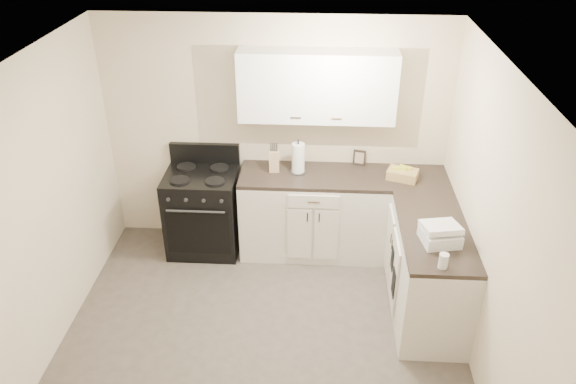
# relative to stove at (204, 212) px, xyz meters

# --- Properties ---
(floor) EXTENTS (3.60, 3.60, 0.00)m
(floor) POSITION_rel_stove_xyz_m (0.77, -1.48, -0.46)
(floor) COLOR #473F38
(floor) RESTS_ON ground
(ceiling) EXTENTS (3.60, 3.60, 0.00)m
(ceiling) POSITION_rel_stove_xyz_m (0.77, -1.48, 2.04)
(ceiling) COLOR white
(ceiling) RESTS_ON wall_back
(wall_back) EXTENTS (3.60, 0.00, 3.60)m
(wall_back) POSITION_rel_stove_xyz_m (0.77, 0.32, 0.79)
(wall_back) COLOR beige
(wall_back) RESTS_ON ground
(wall_right) EXTENTS (0.00, 3.60, 3.60)m
(wall_right) POSITION_rel_stove_xyz_m (2.57, -1.48, 0.79)
(wall_right) COLOR beige
(wall_right) RESTS_ON ground
(wall_left) EXTENTS (0.00, 3.60, 3.60)m
(wall_left) POSITION_rel_stove_xyz_m (-1.03, -1.48, 0.79)
(wall_left) COLOR beige
(wall_left) RESTS_ON ground
(base_cabinets_back) EXTENTS (1.55, 0.60, 0.90)m
(base_cabinets_back) POSITION_rel_stove_xyz_m (1.19, 0.02, -0.01)
(base_cabinets_back) COLOR silver
(base_cabinets_back) RESTS_ON floor
(base_cabinets_right) EXTENTS (0.60, 1.90, 0.90)m
(base_cabinets_right) POSITION_rel_stove_xyz_m (2.27, -0.63, -0.01)
(base_cabinets_right) COLOR silver
(base_cabinets_right) RESTS_ON floor
(countertop_back) EXTENTS (1.55, 0.60, 0.04)m
(countertop_back) POSITION_rel_stove_xyz_m (1.19, 0.02, 0.46)
(countertop_back) COLOR black
(countertop_back) RESTS_ON base_cabinets_back
(countertop_right) EXTENTS (0.60, 1.90, 0.04)m
(countertop_right) POSITION_rel_stove_xyz_m (2.27, -0.63, 0.46)
(countertop_right) COLOR black
(countertop_right) RESTS_ON base_cabinets_right
(upper_cabinets) EXTENTS (1.55, 0.30, 0.70)m
(upper_cabinets) POSITION_rel_stove_xyz_m (1.19, 0.18, 1.38)
(upper_cabinets) COLOR white
(upper_cabinets) RESTS_ON wall_back
(stove) EXTENTS (0.75, 0.64, 0.91)m
(stove) POSITION_rel_stove_xyz_m (0.00, 0.00, 0.00)
(stove) COLOR black
(stove) RESTS_ON floor
(knife_block) EXTENTS (0.11, 0.10, 0.23)m
(knife_block) POSITION_rel_stove_xyz_m (0.77, 0.08, 0.59)
(knife_block) COLOR tan
(knife_block) RESTS_ON countertop_back
(paper_towel) EXTENTS (0.15, 0.15, 0.32)m
(paper_towel) POSITION_rel_stove_xyz_m (1.02, 0.07, 0.64)
(paper_towel) COLOR white
(paper_towel) RESTS_ON countertop_back
(picture_frame) EXTENTS (0.14, 0.07, 0.16)m
(picture_frame) POSITION_rel_stove_xyz_m (1.66, 0.28, 0.56)
(picture_frame) COLOR black
(picture_frame) RESTS_ON countertop_back
(wicker_basket) EXTENTS (0.34, 0.28, 0.10)m
(wicker_basket) POSITION_rel_stove_xyz_m (2.09, -0.01, 0.53)
(wicker_basket) COLOR tan
(wicker_basket) RESTS_ON countertop_right
(countertop_grill) EXTENTS (0.35, 0.33, 0.11)m
(countertop_grill) POSITION_rel_stove_xyz_m (2.27, -1.12, 0.54)
(countertop_grill) COLOR silver
(countertop_grill) RESTS_ON countertop_right
(glass_jar) EXTENTS (0.08, 0.08, 0.13)m
(glass_jar) POSITION_rel_stove_xyz_m (2.23, -1.48, 0.54)
(glass_jar) COLOR silver
(glass_jar) RESTS_ON countertop_right
(oven_mitt_near) EXTENTS (0.02, 0.15, 0.26)m
(oven_mitt_near) POSITION_rel_stove_xyz_m (1.95, -1.05, -0.03)
(oven_mitt_near) COLOR black
(oven_mitt_near) RESTS_ON base_cabinets_right
(oven_mitt_far) EXTENTS (0.02, 0.13, 0.22)m
(oven_mitt_far) POSITION_rel_stove_xyz_m (1.95, -0.84, 0.08)
(oven_mitt_far) COLOR black
(oven_mitt_far) RESTS_ON base_cabinets_right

